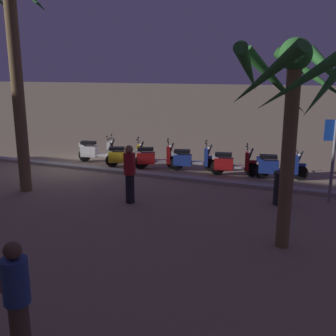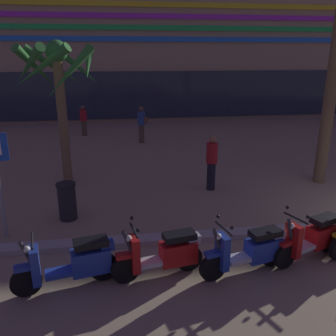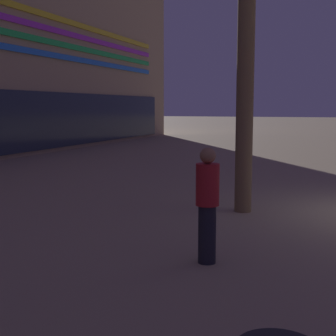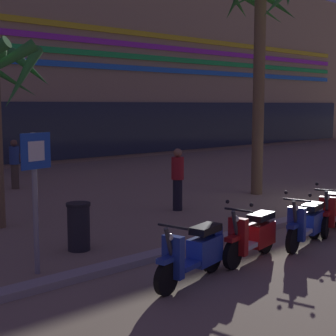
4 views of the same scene
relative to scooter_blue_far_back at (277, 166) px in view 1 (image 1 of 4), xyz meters
The scene contains 14 objects.
ground_plane 7.92m from the scooter_blue_far_back, ahead, with size 200.00×200.00×0.00m, color #9E896B.
curb_strip 7.94m from the scooter_blue_far_back, ahead, with size 60.00×0.36×0.12m, color #ADA89E.
scooter_blue_far_back is the anchor object (origin of this frame).
scooter_red_second_in_line 1.62m from the scooter_blue_far_back, ahead, with size 1.74×0.65×1.17m.
scooter_blue_tail_end 3.23m from the scooter_blue_far_back, ahead, with size 1.79×0.72×1.17m.
scooter_red_lead_nearest 4.66m from the scooter_blue_far_back, ahead, with size 1.70×0.85×1.17m.
scooter_yellow_mid_rear 5.86m from the scooter_blue_far_back, ahead, with size 1.67×0.85×1.17m.
scooter_white_mid_front 7.36m from the scooter_blue_far_back, ahead, with size 1.86×0.61×1.17m.
crossing_sign 2.88m from the scooter_blue_far_back, 131.18° to the left, with size 0.59×0.17×2.40m.
palm_tree_far_corner 6.40m from the scooter_blue_far_back, 98.84° to the left, with size 2.67×2.67×4.36m.
palm_tree_by_mall_entrance 9.69m from the scooter_blue_far_back, 31.45° to the left, with size 2.61×2.54×6.87m.
pedestrian_strolling_near_curb 10.76m from the scooter_blue_far_back, 79.88° to the left, with size 0.46×0.34×1.69m.
pedestrian_window_shopping 5.59m from the scooter_blue_far_back, 50.03° to the left, with size 0.34×0.34×1.69m.
litter_bin 2.81m from the scooter_blue_far_back, 99.92° to the left, with size 0.48×0.48×0.95m.
Camera 1 is at (-9.43, 12.86, 3.73)m, focal length 42.64 mm.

